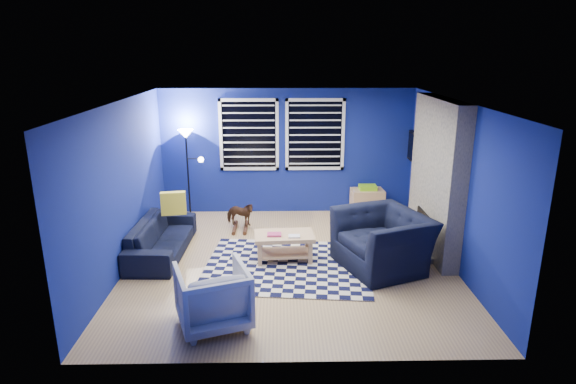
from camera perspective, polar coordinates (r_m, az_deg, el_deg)
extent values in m
plane|color=tan|center=(7.64, 0.21, -8.37)|extent=(5.00, 5.00, 0.00)
plane|color=white|center=(6.96, 0.24, 10.62)|extent=(5.00, 5.00, 0.00)
plane|color=navy|center=(9.63, -0.11, 4.78)|extent=(5.00, 0.00, 5.00)
plane|color=navy|center=(7.57, -19.05, 0.55)|extent=(0.00, 5.00, 5.00)
plane|color=navy|center=(7.68, 19.23, 0.74)|extent=(0.00, 5.00, 5.00)
cube|color=gray|center=(8.09, 17.18, 1.71)|extent=(0.26, 2.00, 2.50)
cube|color=black|center=(8.31, 15.74, -4.29)|extent=(0.04, 0.70, 0.60)
cube|color=gray|center=(8.39, 14.72, -6.29)|extent=(0.50, 1.20, 0.08)
cube|color=black|center=(9.56, -4.64, 6.77)|extent=(1.05, 0.02, 1.30)
cube|color=white|center=(9.46, -4.74, 10.82)|extent=(1.17, 0.05, 0.06)
cube|color=white|center=(9.69, -4.55, 2.80)|extent=(1.17, 0.05, 0.06)
cube|color=black|center=(9.57, 3.21, 6.81)|extent=(1.05, 0.02, 1.30)
cube|color=white|center=(9.47, 3.28, 10.86)|extent=(1.17, 0.05, 0.06)
cube|color=white|center=(9.70, 3.15, 2.84)|extent=(1.17, 0.05, 0.06)
cube|color=black|center=(9.47, 14.98, 4.94)|extent=(0.06, 1.00, 0.58)
cube|color=black|center=(9.47, 14.78, 4.94)|extent=(0.01, 0.92, 0.50)
cube|color=black|center=(7.52, -0.11, -8.74)|extent=(2.68, 2.23, 0.02)
imported|color=black|center=(8.12, -14.73, -5.24)|extent=(1.94, 0.81, 0.56)
imported|color=black|center=(7.48, 11.14, -5.69)|extent=(1.65, 1.56, 0.86)
imported|color=gray|center=(5.97, -8.91, -12.12)|extent=(1.05, 1.06, 0.76)
imported|color=#402814|center=(8.92, -5.72, -2.62)|extent=(0.38, 0.59, 0.46)
cube|color=tan|center=(7.57, -0.46, -5.23)|extent=(0.96, 0.59, 0.06)
cube|color=tan|center=(7.68, -0.45, -7.23)|extent=(0.87, 0.51, 0.03)
cube|color=#AC315E|center=(7.50, -1.64, -5.06)|extent=(0.23, 0.17, 0.03)
cube|color=silver|center=(7.44, 0.74, -5.27)|extent=(0.19, 0.14, 0.03)
cube|color=tan|center=(7.47, -3.46, -7.37)|extent=(0.07, 0.07, 0.37)
cube|color=tan|center=(7.48, 2.58, -7.33)|extent=(0.07, 0.07, 0.37)
cube|color=tan|center=(7.85, -3.34, -6.15)|extent=(0.07, 0.07, 0.37)
cube|color=tan|center=(7.85, 2.40, -6.11)|extent=(0.07, 0.07, 0.37)
cube|color=tan|center=(9.80, 9.35, -1.20)|extent=(0.66, 0.46, 0.53)
cube|color=black|center=(9.80, 9.35, -1.20)|extent=(0.57, 0.41, 0.42)
cube|color=#7DC216|center=(9.71, 9.44, 0.54)|extent=(0.35, 0.28, 0.09)
cylinder|color=black|center=(9.88, -11.47, -2.69)|extent=(0.22, 0.22, 0.03)
cylinder|color=black|center=(9.65, -11.74, 1.83)|extent=(0.03, 0.03, 1.62)
cone|color=white|center=(9.48, -12.04, 6.74)|extent=(0.29, 0.29, 0.16)
sphere|color=white|center=(9.48, -10.29, 3.80)|extent=(0.11, 0.11, 0.11)
cube|color=yellow|center=(8.25, -13.42, -1.31)|extent=(0.42, 0.19, 0.39)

